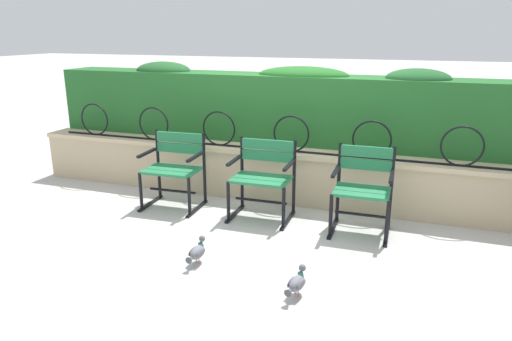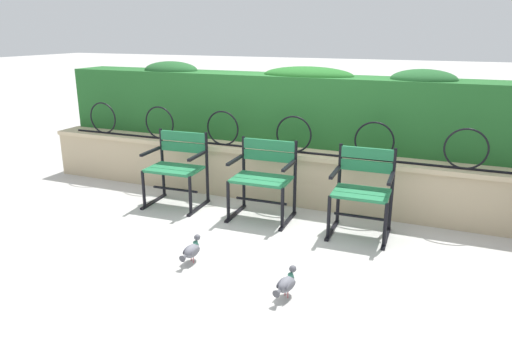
{
  "view_description": "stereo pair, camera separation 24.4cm",
  "coord_description": "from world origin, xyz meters",
  "px_view_note": "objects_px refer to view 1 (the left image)",
  "views": [
    {
      "loc": [
        1.56,
        -4.35,
        1.94
      ],
      "look_at": [
        0.0,
        0.04,
        0.55
      ],
      "focal_mm": 32.95,
      "sensor_mm": 36.0,
      "label": 1
    },
    {
      "loc": [
        1.79,
        -4.26,
        1.94
      ],
      "look_at": [
        0.0,
        0.04,
        0.55
      ],
      "focal_mm": 32.95,
      "sensor_mm": 36.0,
      "label": 2
    }
  ],
  "objects_px": {
    "pigeon_near_chairs": "(197,252)",
    "park_chair_left": "(175,167)",
    "pigeon_far_side": "(297,283)",
    "park_chair_right": "(363,187)",
    "park_chair_centre": "(263,175)"
  },
  "relations": [
    {
      "from": "pigeon_near_chairs",
      "to": "pigeon_far_side",
      "type": "relative_size",
      "value": 1.0
    },
    {
      "from": "park_chair_centre",
      "to": "pigeon_near_chairs",
      "type": "distance_m",
      "value": 1.3
    },
    {
      "from": "park_chair_centre",
      "to": "park_chair_right",
      "type": "xyz_separation_m",
      "value": [
        1.05,
        -0.04,
        -0.0
      ]
    },
    {
      "from": "park_chair_left",
      "to": "park_chair_centre",
      "type": "relative_size",
      "value": 1.01
    },
    {
      "from": "park_chair_right",
      "to": "pigeon_far_side",
      "type": "xyz_separation_m",
      "value": [
        -0.29,
        -1.41,
        -0.35
      ]
    },
    {
      "from": "park_chair_centre",
      "to": "pigeon_far_side",
      "type": "relative_size",
      "value": 2.86
    },
    {
      "from": "pigeon_near_chairs",
      "to": "pigeon_far_side",
      "type": "xyz_separation_m",
      "value": [
        0.94,
        -0.22,
        0.0
      ]
    },
    {
      "from": "park_chair_left",
      "to": "park_chair_centre",
      "type": "distance_m",
      "value": 1.05
    },
    {
      "from": "park_chair_centre",
      "to": "pigeon_near_chairs",
      "type": "relative_size",
      "value": 2.86
    },
    {
      "from": "pigeon_far_side",
      "to": "park_chair_centre",
      "type": "bearing_deg",
      "value": 117.7
    },
    {
      "from": "park_chair_centre",
      "to": "pigeon_near_chairs",
      "type": "bearing_deg",
      "value": -98.35
    },
    {
      "from": "pigeon_near_chairs",
      "to": "park_chair_left",
      "type": "bearing_deg",
      "value": 125.82
    },
    {
      "from": "park_chair_left",
      "to": "pigeon_near_chairs",
      "type": "bearing_deg",
      "value": -54.18
    },
    {
      "from": "park_chair_left",
      "to": "park_chair_centre",
      "type": "bearing_deg",
      "value": 1.35
    },
    {
      "from": "park_chair_right",
      "to": "pigeon_far_side",
      "type": "height_order",
      "value": "park_chair_right"
    }
  ]
}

